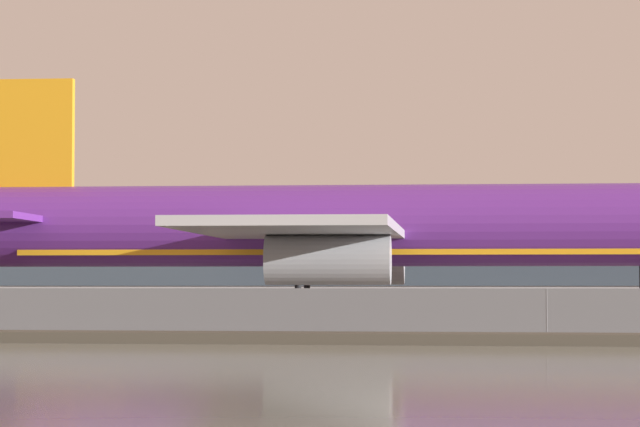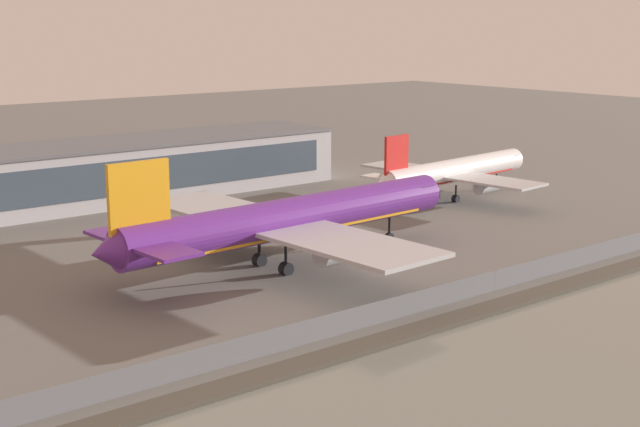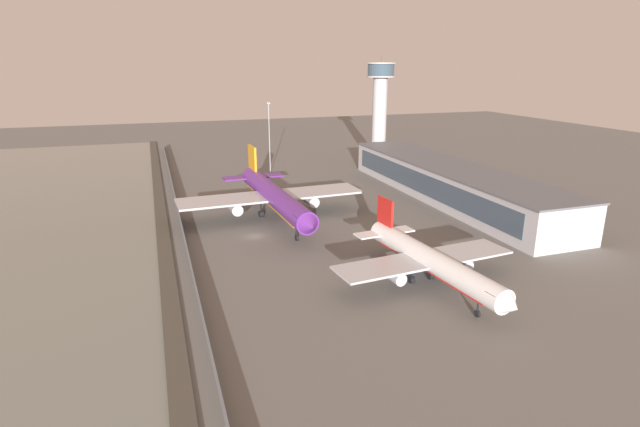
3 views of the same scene
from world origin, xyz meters
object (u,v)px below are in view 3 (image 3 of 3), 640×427
(cargo_jet_purple, at_px, (273,196))
(ops_van, at_px, (414,263))
(apron_light_mast_apron_west, at_px, (269,135))
(baggage_tug, at_px, (313,198))
(control_tower, at_px, (380,104))
(passenger_jet_white_red, at_px, (429,260))

(cargo_jet_purple, height_order, ops_van, cargo_jet_purple)
(ops_van, bearing_deg, apron_light_mast_apron_west, -176.16)
(baggage_tug, distance_m, apron_light_mast_apron_west, 43.51)
(ops_van, distance_m, control_tower, 108.24)
(passenger_jet_white_red, xyz_separation_m, apron_light_mast_apron_west, (-103.54, -5.16, 9.43))
(cargo_jet_purple, height_order, baggage_tug, cargo_jet_purple)
(baggage_tug, xyz_separation_m, apron_light_mast_apron_west, (-41.26, -3.06, 13.49))
(passenger_jet_white_red, distance_m, apron_light_mast_apron_west, 104.09)
(control_tower, xyz_separation_m, apron_light_mast_apron_west, (2.72, -44.72, -9.40))
(cargo_jet_purple, bearing_deg, ops_van, 23.85)
(passenger_jet_white_red, distance_m, baggage_tug, 62.44)
(ops_van, height_order, apron_light_mast_apron_west, apron_light_mast_apron_west)
(control_tower, relative_size, apron_light_mast_apron_west, 1.60)
(baggage_tug, relative_size, ops_van, 0.65)
(baggage_tug, distance_m, ops_van, 54.86)
(cargo_jet_purple, relative_size, baggage_tug, 16.58)
(cargo_jet_purple, distance_m, ops_van, 45.60)
(cargo_jet_purple, height_order, control_tower, control_tower)
(ops_van, distance_m, apron_light_mast_apron_west, 97.11)
(baggage_tug, bearing_deg, passenger_jet_white_red, 1.93)
(baggage_tug, height_order, apron_light_mast_apron_west, apron_light_mast_apron_west)
(passenger_jet_white_red, distance_m, control_tower, 114.93)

